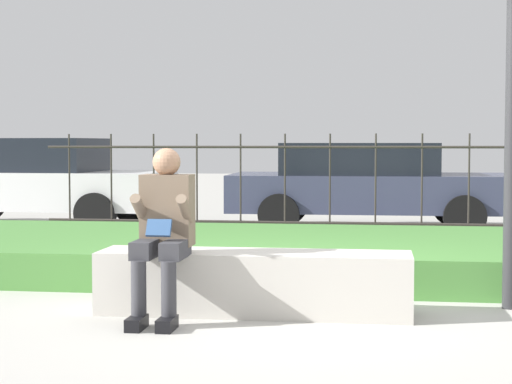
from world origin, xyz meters
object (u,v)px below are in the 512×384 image
Objects in this scene: car_parked_left at (34,180)px; car_parked_center at (367,184)px; stone_bench at (254,286)px; person_seated_reader at (164,225)px.

car_parked_center is at bearing 3.68° from car_parked_left.
person_seated_reader reaches higher than stone_bench.
car_parked_left reaches higher than person_seated_reader.
stone_bench is 6.64m from car_parked_center.
stone_bench is at bearing 25.80° from person_seated_reader.
car_parked_center is (0.79, 6.57, 0.49)m from stone_bench.
car_parked_center is (5.22, 0.20, -0.03)m from car_parked_left.
car_parked_center reaches higher than stone_bench.
stone_bench is at bearing -53.79° from car_parked_left.
stone_bench is 7.77m from car_parked_left.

